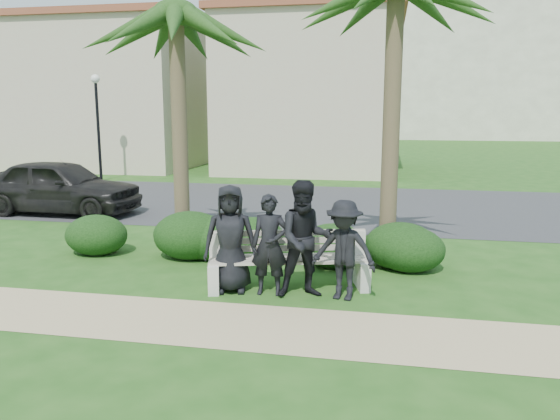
# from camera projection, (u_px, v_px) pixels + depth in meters

# --- Properties ---
(ground) EXTENTS (160.00, 160.00, 0.00)m
(ground) POSITION_uv_depth(u_px,v_px,m) (229.00, 282.00, 9.31)
(ground) COLOR #1F4D16
(ground) RESTS_ON ground
(footpath) EXTENTS (30.00, 1.60, 0.01)m
(footpath) POSITION_uv_depth(u_px,v_px,m) (192.00, 321.00, 7.57)
(footpath) COLOR tan
(footpath) RESTS_ON ground
(asphalt_street) EXTENTS (160.00, 8.00, 0.01)m
(asphalt_street) POSITION_uv_depth(u_px,v_px,m) (301.00, 204.00, 17.03)
(asphalt_street) COLOR #2D2D30
(asphalt_street) RESTS_ON ground
(stucco_bldg_left) EXTENTS (10.40, 8.40, 7.30)m
(stucco_bldg_left) POSITION_uv_depth(u_px,v_px,m) (103.00, 95.00, 28.28)
(stucco_bldg_left) COLOR #C5B293
(stucco_bldg_left) RESTS_ON ground
(stucco_bldg_right) EXTENTS (8.40, 8.40, 7.30)m
(stucco_bldg_right) POSITION_uv_depth(u_px,v_px,m) (313.00, 93.00, 26.21)
(stucco_bldg_right) COLOR #C5B293
(stucco_bldg_right) RESTS_ON ground
(hotel_tower) EXTENTS (26.00, 18.00, 37.30)m
(hotel_tower) POSITION_uv_depth(u_px,v_px,m) (502.00, 8.00, 57.33)
(hotel_tower) COLOR beige
(hotel_tower) RESTS_ON ground
(street_lamp) EXTENTS (0.36, 0.36, 4.29)m
(street_lamp) POSITION_uv_depth(u_px,v_px,m) (97.00, 108.00, 22.05)
(street_lamp) COLOR black
(street_lamp) RESTS_ON ground
(park_bench) EXTENTS (2.74, 1.23, 0.91)m
(park_bench) POSITION_uv_depth(u_px,v_px,m) (289.00, 264.00, 8.91)
(park_bench) COLOR #9F9785
(park_bench) RESTS_ON ground
(man_a) EXTENTS (0.96, 0.74, 1.74)m
(man_a) POSITION_uv_depth(u_px,v_px,m) (230.00, 239.00, 8.71)
(man_a) COLOR black
(man_a) RESTS_ON ground
(man_b) EXTENTS (0.62, 0.43, 1.61)m
(man_b) POSITION_uv_depth(u_px,v_px,m) (270.00, 245.00, 8.57)
(man_b) COLOR black
(man_b) RESTS_ON ground
(man_c) EXTENTS (1.06, 0.93, 1.84)m
(man_c) POSITION_uv_depth(u_px,v_px,m) (306.00, 239.00, 8.45)
(man_c) COLOR black
(man_c) RESTS_ON ground
(man_d) EXTENTS (1.11, 0.78, 1.56)m
(man_d) POSITION_uv_depth(u_px,v_px,m) (344.00, 250.00, 8.35)
(man_d) COLOR black
(man_d) RESTS_ON ground
(hedge_a) EXTENTS (1.27, 1.05, 0.83)m
(hedge_a) POSITION_uv_depth(u_px,v_px,m) (96.00, 234.00, 11.07)
(hedge_a) COLOR black
(hedge_a) RESTS_ON ground
(hedge_b) EXTENTS (1.48, 1.22, 0.96)m
(hedge_b) POSITION_uv_depth(u_px,v_px,m) (190.00, 234.00, 10.77)
(hedge_b) COLOR black
(hedge_b) RESTS_ON ground
(hedge_c) EXTENTS (1.34, 1.11, 0.87)m
(hedge_c) POSITION_uv_depth(u_px,v_px,m) (210.00, 237.00, 10.74)
(hedge_c) COLOR black
(hedge_c) RESTS_ON ground
(hedge_d) EXTENTS (1.28, 1.06, 0.84)m
(hedge_d) POSITION_uv_depth(u_px,v_px,m) (253.00, 237.00, 10.79)
(hedge_d) COLOR black
(hedge_d) RESTS_ON ground
(hedge_e) EXTENTS (1.28, 1.06, 0.84)m
(hedge_e) POSITION_uv_depth(u_px,v_px,m) (334.00, 244.00, 10.18)
(hedge_e) COLOR black
(hedge_e) RESTS_ON ground
(hedge_f) EXTENTS (1.35, 1.12, 0.88)m
(hedge_f) POSITION_uv_depth(u_px,v_px,m) (401.00, 245.00, 10.08)
(hedge_f) COLOR black
(hedge_f) RESTS_ON ground
(hedge_extra) EXTENTS (1.28, 1.06, 0.84)m
(hedge_extra) POSITION_uv_depth(u_px,v_px,m) (410.00, 248.00, 9.92)
(hedge_extra) COLOR black
(hedge_extra) RESTS_ON ground
(palm_left) EXTENTS (3.00, 3.00, 5.69)m
(palm_left) POSITION_uv_depth(u_px,v_px,m) (176.00, 17.00, 10.84)
(palm_left) COLOR brown
(palm_left) RESTS_ON ground
(car_a) EXTENTS (4.58, 1.95, 1.54)m
(car_a) POSITION_uv_depth(u_px,v_px,m) (60.00, 186.00, 15.31)
(car_a) COLOR black
(car_a) RESTS_ON ground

